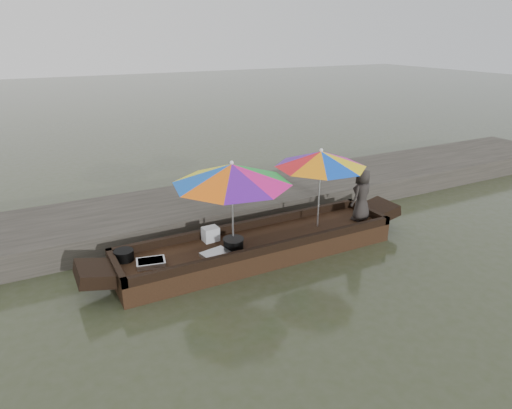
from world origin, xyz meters
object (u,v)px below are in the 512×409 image
supply_bag (211,234)px  umbrella_bow (233,204)px  tray_crayfish (151,263)px  tray_scallop (215,254)px  charcoal_grill (233,243)px  umbrella_stern (319,189)px  vendor (362,195)px  cooking_pot (124,255)px  boat_hull (259,248)px

supply_bag → umbrella_bow: bearing=-52.0°
tray_crayfish → tray_scallop: tray_crayfish is taller
tray_crayfish → charcoal_grill: (1.46, -0.04, 0.04)m
charcoal_grill → umbrella_stern: umbrella_stern is taller
supply_bag → vendor: (3.05, -0.49, 0.40)m
tray_crayfish → tray_scallop: (1.06, -0.16, -0.01)m
tray_crayfish → supply_bag: size_ratio=1.64×
charcoal_grill → umbrella_bow: 0.70m
charcoal_grill → cooking_pot: bearing=166.4°
tray_scallop → vendor: size_ratio=0.43×
supply_bag → umbrella_bow: umbrella_bow is taller
charcoal_grill → umbrella_stern: size_ratio=0.20×
supply_bag → umbrella_stern: size_ratio=0.16×
cooking_pot → tray_crayfish: cooking_pot is taller
supply_bag → umbrella_stern: 2.23m
umbrella_bow → umbrella_stern: 1.82m
supply_bag → vendor: bearing=-9.1°
charcoal_grill → tray_scallop: bearing=-163.0°
cooking_pot → umbrella_stern: size_ratio=0.19×
charcoal_grill → supply_bag: 0.52m
supply_bag → vendor: size_ratio=0.26×
vendor → umbrella_bow: (-2.77, 0.13, 0.24)m
tray_crayfish → umbrella_stern: (3.33, 0.06, 0.73)m
boat_hull → umbrella_bow: umbrella_bow is taller
umbrella_bow → umbrella_stern: bearing=0.0°
cooking_pot → umbrella_bow: (1.85, -0.34, 0.69)m
boat_hull → vendor: size_ratio=4.92×
boat_hull → tray_scallop: 1.00m
tray_scallop → charcoal_grill: size_ratio=1.31×
tray_crayfish → boat_hull: bearing=1.6°
tray_crayfish → vendor: (4.28, -0.07, 0.49)m
vendor → umbrella_bow: umbrella_bow is taller
vendor → tray_scallop: bearing=-15.0°
boat_hull → supply_bag: (-0.79, 0.36, 0.30)m
charcoal_grill → vendor: vendor is taller
tray_scallop → vendor: vendor is taller
cooking_pot → boat_hull: bearing=-8.2°
vendor → charcoal_grill: bearing=-17.2°
tray_scallop → umbrella_stern: size_ratio=0.27×
vendor → umbrella_bow: 2.78m
charcoal_grill → tray_crayfish: bearing=178.3°
boat_hull → umbrella_stern: size_ratio=3.03×
tray_crayfish → cooking_pot: bearing=131.0°
tray_crayfish → charcoal_grill: size_ratio=1.31×
tray_scallop → tray_crayfish: bearing=171.2°
cooking_pot → vendor: 4.66m
boat_hull → tray_scallop: (-0.95, -0.22, 0.21)m
tray_scallop → supply_bag: supply_bag is taller
boat_hull → charcoal_grill: bearing=-169.9°
boat_hull → tray_scallop: bearing=-167.0°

